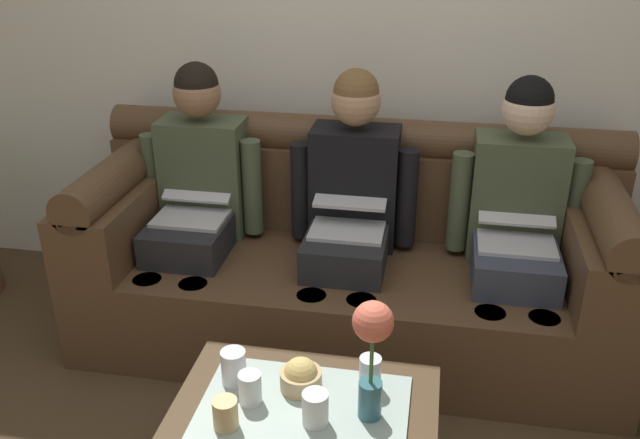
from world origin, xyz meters
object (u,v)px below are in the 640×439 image
person_right (517,216)px  cup_near_left (234,367)px  person_left (197,192)px  cup_far_left (225,414)px  cup_near_right (315,408)px  cup_far_right (370,373)px  coffee_table (304,422)px  couch (350,262)px  person_middle (351,204)px  cup_far_center (250,388)px  snack_bowl (301,377)px  flower_vase (372,344)px

person_right → cup_near_left: (-0.94, -0.95, -0.19)m
person_left → cup_far_left: (0.48, -1.15, -0.20)m
person_left → cup_near_right: size_ratio=11.20×
cup_far_right → coffee_table: bearing=-146.3°
couch → cup_far_right: size_ratio=20.31×
cup_near_right → cup_far_right: bearing=53.5°
couch → person_middle: bearing=-90.0°
cup_near_left → cup_far_left: 0.21m
couch → person_left: person_left is taller
coffee_table → cup_far_right: size_ratio=7.23×
coffee_table → cup_far_center: 0.20m
person_right → coffee_table: (-0.70, -1.02, -0.31)m
snack_bowl → cup_far_right: (0.22, 0.04, 0.01)m
person_right → cup_far_left: bearing=-128.2°
flower_vase → cup_near_left: (-0.45, 0.08, -0.21)m
couch → coffee_table: (0.00, -1.03, -0.02)m
person_middle → coffee_table: person_middle is taller
person_left → snack_bowl: person_left is taller
person_right → flower_vase: 1.14m
cup_near_left → cup_near_right: cup_near_left is taller
snack_bowl → person_middle: bearing=88.3°
person_right → snack_bowl: size_ratio=8.98×
flower_vase → snack_bowl: (-0.23, 0.09, -0.22)m
person_left → flower_vase: person_left is taller
snack_bowl → cup_far_left: snack_bowl is taller
couch → cup_far_center: couch is taller
couch → cup_near_right: size_ratio=21.44×
person_right → couch: bearing=179.7°
cup_far_left → cup_far_right: cup_far_right is taller
cup_far_center → snack_bowl: bearing=33.6°
person_middle → cup_near_left: 1.00m
coffee_table → cup_near_right: bearing=-52.9°
cup_near_left → cup_far_left: (0.04, -0.20, -0.01)m
cup_far_left → flower_vase: bearing=16.6°
person_middle → cup_near_right: (0.05, -1.09, -0.19)m
cup_near_right → cup_far_left: 0.27m
couch → flower_vase: 1.10m
person_right → flower_vase: person_right is taller
person_middle → snack_bowl: (-0.03, -0.94, -0.20)m
person_middle → person_right: (0.70, 0.00, -0.00)m
coffee_table → cup_near_left: 0.29m
person_middle → flower_vase: size_ratio=3.03×
coffee_table → snack_bowl: 0.14m
couch → cup_far_right: couch is taller
person_left → cup_far_right: bearing=-45.3°
person_right → coffee_table: size_ratio=1.47×
person_middle → flower_vase: bearing=-78.6°
cup_near_left → cup_far_right: cup_near_left is taller
cup_near_left → couch: bearing=75.5°
cup_far_right → person_middle: bearing=102.1°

